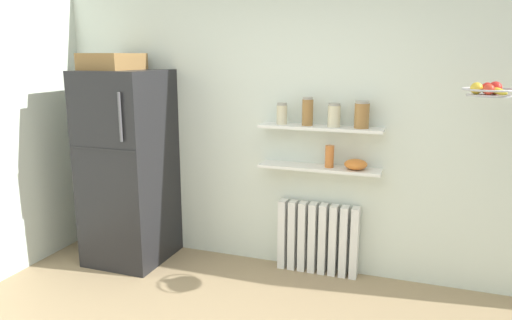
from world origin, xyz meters
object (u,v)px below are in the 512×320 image
Objects in this scene: storage_jar_1 at (308,111)px; storage_jar_3 at (362,115)px; storage_jar_0 at (282,114)px; vase at (329,156)px; shelf_bowl at (356,164)px; storage_jar_2 at (334,115)px; hanging_fruit_basket at (489,90)px; radiator at (318,238)px; refrigerator at (128,164)px.

storage_jar_3 is (0.44, 0.00, -0.01)m from storage_jar_1.
vase is (0.42, -0.00, -0.34)m from storage_jar_0.
storage_jar_2 is at bearing 180.00° from shelf_bowl.
storage_jar_2 is at bearing 165.37° from hanging_fruit_basket.
vase is 0.22m from shelf_bowl.
shelf_bowl reaches higher than radiator.
storage_jar_3 reaches higher than vase.
storage_jar_2 is (0.11, -0.03, 1.09)m from radiator.
storage_jar_0 is at bearing 180.00° from storage_jar_3.
storage_jar_0 is 0.98× the size of vase.
radiator is 0.76m from shelf_bowl.
storage_jar_0 is 0.77× the size of storage_jar_1.
hanging_fruit_basket is at bearing -12.24° from storage_jar_1.
hanging_fruit_basket reaches higher than shelf_bowl.
refrigerator is 9.82× the size of storage_jar_2.
storage_jar_3 is 0.44m from vase.
hanging_fruit_basket is (1.31, -0.28, 0.23)m from storage_jar_1.
storage_jar_3 is 0.41m from shelf_bowl.
shelf_bowl is at bearing 162.41° from hanging_fruit_basket.
storage_jar_3 is (0.67, -0.00, 0.02)m from storage_jar_0.
radiator is 1.83m from hanging_fruit_basket.
refrigerator is at bearing -172.97° from shelf_bowl.
radiator is at bearing 174.35° from shelf_bowl.
radiator is at bearing 165.32° from hanging_fruit_basket.
radiator is at bearing 160.47° from vase.
storage_jar_2 is at bearing 0.00° from storage_jar_1.
hanging_fruit_basket is at bearing -18.15° from storage_jar_3.
refrigerator is at bearing -169.80° from storage_jar_0.
storage_jar_2 is 0.56× the size of hanging_fruit_basket.
shelf_bowl is (0.64, -0.00, -0.39)m from storage_jar_0.
vase is at bearing 180.00° from shelf_bowl.
storage_jar_0 is 0.94× the size of storage_jar_2.
hanging_fruit_basket is (0.90, -0.28, 0.65)m from shelf_bowl.
storage_jar_2 is 0.22m from storage_jar_3.
refrigerator reaches higher than vase.
shelf_bowl is (2.02, 0.25, 0.10)m from refrigerator.
shelf_bowl is at bearing -0.00° from storage_jar_0.
storage_jar_1 is at bearing 180.00° from storage_jar_2.
refrigerator is 1.91m from storage_jar_2.
storage_jar_3 is at bearing -0.00° from storage_jar_0.
hanging_fruit_basket is (1.09, -0.28, 0.25)m from storage_jar_2.
shelf_bowl is (0.30, -0.03, 0.70)m from radiator.
vase is (1.81, 0.25, 0.15)m from refrigerator.
refrigerator is 5.47× the size of hanging_fruit_basket.
radiator is at bearing 174.85° from storage_jar_3.
radiator is at bearing 9.23° from refrigerator.
storage_jar_2 is 0.44m from shelf_bowl.
storage_jar_0 is at bearing 180.00° from vase.
refrigerator is at bearing -170.77° from radiator.
refrigerator is 1.71m from storage_jar_1.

